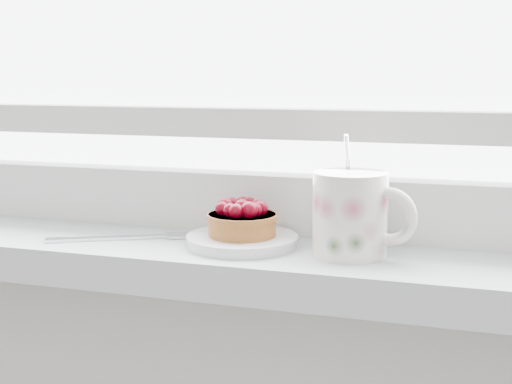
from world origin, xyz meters
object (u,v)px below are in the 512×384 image
at_px(floral_mug, 353,212).
at_px(saucer, 242,241).
at_px(raspberry_tart, 242,219).
at_px(fork, 134,237).

bearing_deg(floral_mug, saucer, 178.34).
bearing_deg(raspberry_tart, fork, -177.61).
height_order(saucer, fork, saucer).
xyz_separation_m(floral_mug, fork, (-0.25, -0.00, -0.04)).
bearing_deg(floral_mug, raspberry_tart, 178.24).
bearing_deg(fork, floral_mug, 0.37).
bearing_deg(fork, raspberry_tart, 2.39).
height_order(raspberry_tart, fork, raspberry_tart).
relative_size(raspberry_tart, fork, 0.42).
relative_size(saucer, floral_mug, 0.98).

